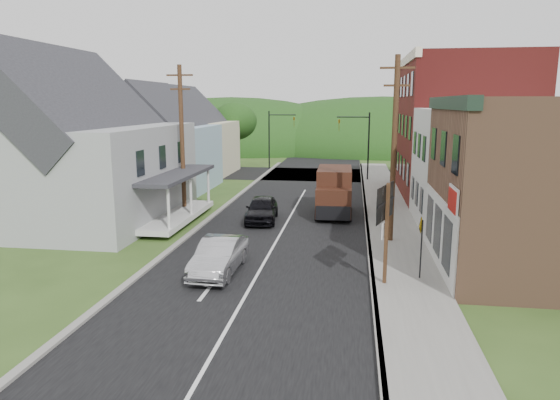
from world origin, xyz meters
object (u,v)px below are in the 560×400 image
at_px(silver_sedan, 219,257).
at_px(route_sign_cluster, 386,219).
at_px(warning_sign, 421,239).
at_px(dark_sedan, 262,209).
at_px(delivery_van, 334,192).

height_order(silver_sedan, route_sign_cluster, route_sign_cluster).
bearing_deg(warning_sign, route_sign_cluster, -133.79).
bearing_deg(dark_sedan, delivery_van, 25.22).
xyz_separation_m(silver_sedan, route_sign_cluster, (6.48, -0.53, 1.91)).
height_order(dark_sedan, delivery_van, delivery_van).
distance_m(silver_sedan, warning_sign, 7.96).
distance_m(route_sign_cluster, warning_sign, 1.82).
bearing_deg(route_sign_cluster, dark_sedan, 142.18).
height_order(silver_sedan, dark_sedan, dark_sedan).
bearing_deg(route_sign_cluster, delivery_van, 119.57).
bearing_deg(warning_sign, delivery_van, 127.55).
height_order(dark_sedan, route_sign_cluster, route_sign_cluster).
distance_m(dark_sedan, delivery_van, 4.78).
bearing_deg(silver_sedan, route_sign_cluster, -3.80).
distance_m(dark_sedan, warning_sign, 11.94).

